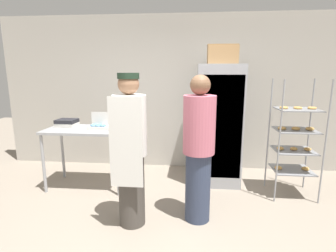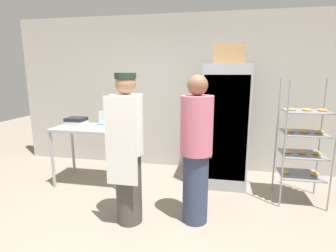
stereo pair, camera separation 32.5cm
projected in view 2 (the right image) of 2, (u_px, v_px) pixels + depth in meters
name	position (u px, v px, depth m)	size (l,w,h in m)	color
ground_plane	(155.00, 241.00, 2.76)	(14.00, 14.00, 0.00)	gray
back_wall	(185.00, 93.00, 4.73)	(6.40, 0.12, 2.73)	#B7B2A8
refrigerator	(225.00, 126.00, 4.05)	(0.68, 0.77, 1.86)	#9EA0A5
baking_rack	(303.00, 143.00, 3.48)	(0.60, 0.52, 1.65)	#93969B
prep_counter	(94.00, 134.00, 4.06)	(1.18, 0.65, 0.91)	#9EA0A5
donut_box	(105.00, 125.00, 3.98)	(0.30, 0.20, 0.24)	silver
blender_pitcher	(124.00, 120.00, 4.03)	(0.13, 0.13, 0.25)	black
binder_stack	(76.00, 121.00, 4.21)	(0.31, 0.27, 0.12)	silver
cardboard_storage_box	(229.00, 54.00, 3.74)	(0.44, 0.30, 0.28)	#A87F51
person_baker	(127.00, 148.00, 2.94)	(0.37, 0.39, 1.74)	#47423D
person_customer	(196.00, 150.00, 2.96)	(0.36, 0.36, 1.72)	#333D56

